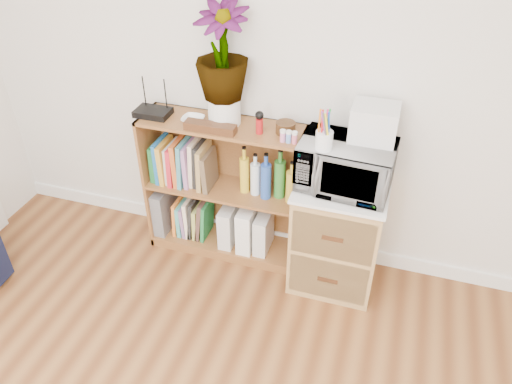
% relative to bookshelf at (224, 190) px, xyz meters
% --- Properties ---
extents(skirting_board, '(4.00, 0.02, 0.10)m').
position_rel_bookshelf_xyz_m(skirting_board, '(0.35, 0.14, -0.42)').
color(skirting_board, white).
rests_on(skirting_board, ground).
extents(bookshelf, '(1.00, 0.30, 0.95)m').
position_rel_bookshelf_xyz_m(bookshelf, '(0.00, 0.00, 0.00)').
color(bookshelf, brown).
rests_on(bookshelf, ground).
extents(wicker_unit, '(0.50, 0.45, 0.70)m').
position_rel_bookshelf_xyz_m(wicker_unit, '(0.75, -0.08, -0.12)').
color(wicker_unit, '#9E7542').
rests_on(wicker_unit, ground).
extents(microwave, '(0.52, 0.37, 0.28)m').
position_rel_bookshelf_xyz_m(microwave, '(0.75, -0.08, 0.38)').
color(microwave, white).
rests_on(microwave, wicker_unit).
extents(pen_cup, '(0.09, 0.09, 0.10)m').
position_rel_bookshelf_xyz_m(pen_cup, '(0.64, -0.18, 0.57)').
color(pen_cup, white).
rests_on(pen_cup, microwave).
extents(small_appliance, '(0.24, 0.20, 0.19)m').
position_rel_bookshelf_xyz_m(small_appliance, '(0.86, 0.00, 0.62)').
color(small_appliance, silver).
rests_on(small_appliance, microwave).
extents(router, '(0.21, 0.14, 0.04)m').
position_rel_bookshelf_xyz_m(router, '(-0.43, -0.02, 0.49)').
color(router, black).
rests_on(router, bookshelf).
extents(white_bowl, '(0.13, 0.13, 0.03)m').
position_rel_bookshelf_xyz_m(white_bowl, '(-0.16, -0.03, 0.49)').
color(white_bowl, white).
rests_on(white_bowl, bookshelf).
extents(plant_pot, '(0.19, 0.19, 0.16)m').
position_rel_bookshelf_xyz_m(plant_pot, '(0.02, 0.02, 0.55)').
color(plant_pot, white).
rests_on(plant_pot, bookshelf).
extents(potted_plant, '(0.30, 0.30, 0.53)m').
position_rel_bookshelf_xyz_m(potted_plant, '(0.02, 0.02, 0.90)').
color(potted_plant, '#376528').
rests_on(potted_plant, plant_pot).
extents(trinket_box, '(0.30, 0.08, 0.05)m').
position_rel_bookshelf_xyz_m(trinket_box, '(-0.03, -0.10, 0.50)').
color(trinket_box, '#3A1E10').
rests_on(trinket_box, bookshelf).
extents(kokeshi_doll, '(0.04, 0.04, 0.09)m').
position_rel_bookshelf_xyz_m(kokeshi_doll, '(0.25, -0.04, 0.52)').
color(kokeshi_doll, '#9F1315').
rests_on(kokeshi_doll, bookshelf).
extents(wooden_bowl, '(0.11, 0.11, 0.06)m').
position_rel_bookshelf_xyz_m(wooden_bowl, '(0.39, 0.01, 0.51)').
color(wooden_bowl, '#321F0D').
rests_on(wooden_bowl, bookshelf).
extents(paint_jars, '(0.10, 0.04, 0.05)m').
position_rel_bookshelf_xyz_m(paint_jars, '(0.43, -0.09, 0.50)').
color(paint_jars, pink).
rests_on(paint_jars, bookshelf).
extents(file_box, '(0.10, 0.26, 0.32)m').
position_rel_bookshelf_xyz_m(file_box, '(-0.45, 0.00, -0.24)').
color(file_box, slate).
rests_on(file_box, bookshelf).
extents(magazine_holder_left, '(0.09, 0.23, 0.28)m').
position_rel_bookshelf_xyz_m(magazine_holder_left, '(0.03, -0.01, -0.26)').
color(magazine_holder_left, silver).
rests_on(magazine_holder_left, bookshelf).
extents(magazine_holder_mid, '(0.10, 0.25, 0.31)m').
position_rel_bookshelf_xyz_m(magazine_holder_mid, '(0.16, -0.01, -0.25)').
color(magazine_holder_mid, white).
rests_on(magazine_holder_mid, bookshelf).
extents(magazine_holder_right, '(0.09, 0.22, 0.27)m').
position_rel_bookshelf_xyz_m(magazine_holder_right, '(0.27, -0.01, -0.27)').
color(magazine_holder_right, silver).
rests_on(magazine_holder_right, bookshelf).
extents(cookbooks, '(0.40, 0.20, 0.31)m').
position_rel_bookshelf_xyz_m(cookbooks, '(-0.26, 0.00, 0.16)').
color(cookbooks, '#1C6B2F').
rests_on(cookbooks, bookshelf).
extents(liquor_bottles, '(0.37, 0.07, 0.32)m').
position_rel_bookshelf_xyz_m(liquor_bottles, '(0.30, 0.00, 0.17)').
color(liquor_bottles, gold).
rests_on(liquor_bottles, bookshelf).
extents(lower_books, '(0.25, 0.19, 0.30)m').
position_rel_bookshelf_xyz_m(lower_books, '(-0.23, 0.00, -0.27)').
color(lower_books, orange).
rests_on(lower_books, bookshelf).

